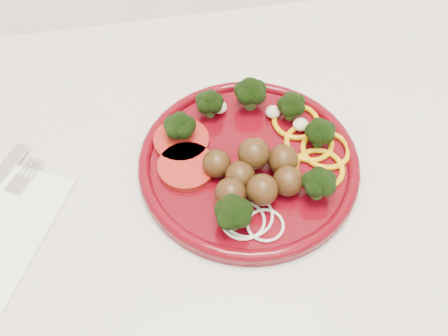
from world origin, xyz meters
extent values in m
cube|color=beige|center=(0.00, 1.70, 0.43)|extent=(2.40, 0.60, 0.87)
cube|color=beige|center=(0.00, 1.70, 0.89)|extent=(2.40, 0.60, 0.03)
cylinder|color=#4D040C|center=(-0.11, 1.71, 0.91)|extent=(0.25, 0.25, 0.01)
torus|color=#4D040C|center=(-0.11, 1.71, 0.91)|extent=(0.25, 0.25, 0.01)
sphere|color=#482D12|center=(-0.08, 1.67, 0.93)|extent=(0.03, 0.03, 0.03)
sphere|color=#482D12|center=(-0.15, 1.70, 0.93)|extent=(0.03, 0.03, 0.03)
sphere|color=#482D12|center=(-0.13, 1.68, 0.93)|extent=(0.03, 0.03, 0.03)
sphere|color=#482D12|center=(-0.11, 1.66, 0.93)|extent=(0.03, 0.03, 0.03)
sphere|color=#482D12|center=(-0.11, 1.70, 0.93)|extent=(0.03, 0.03, 0.03)
sphere|color=#482D12|center=(-0.14, 1.66, 0.93)|extent=(0.03, 0.03, 0.03)
sphere|color=#482D12|center=(-0.08, 1.70, 0.93)|extent=(0.03, 0.03, 0.03)
torus|color=#CA9007|center=(-0.04, 1.72, 0.92)|extent=(0.06, 0.06, 0.01)
torus|color=#CA9007|center=(-0.04, 1.69, 0.92)|extent=(0.06, 0.06, 0.01)
torus|color=#CA9007|center=(-0.04, 1.76, 0.92)|extent=(0.06, 0.06, 0.01)
torus|color=#CA9007|center=(-0.02, 1.71, 0.92)|extent=(0.06, 0.06, 0.01)
cylinder|color=#720A07|center=(-0.18, 1.75, 0.92)|extent=(0.06, 0.06, 0.01)
cylinder|color=#720A07|center=(-0.18, 1.72, 0.92)|extent=(0.06, 0.06, 0.01)
torus|color=beige|center=(-0.13, 1.64, 0.91)|extent=(0.05, 0.05, 0.00)
torus|color=beige|center=(-0.11, 1.63, 0.91)|extent=(0.04, 0.04, 0.00)
torus|color=beige|center=(-0.13, 1.64, 0.91)|extent=(0.05, 0.05, 0.00)
ellipsoid|color=#C6B793|center=(-0.07, 1.77, 0.92)|extent=(0.02, 0.02, 0.01)
ellipsoid|color=#C6B793|center=(-0.13, 1.79, 0.92)|extent=(0.02, 0.02, 0.01)
ellipsoid|color=#C6B793|center=(-0.04, 1.75, 0.92)|extent=(0.02, 0.02, 0.01)
cube|color=silver|center=(-0.36, 1.73, 0.91)|extent=(0.03, 0.03, 0.00)
cube|color=silver|center=(-0.35, 1.75, 0.91)|extent=(0.02, 0.03, 0.00)
cube|color=silver|center=(-0.35, 1.75, 0.91)|extent=(0.02, 0.03, 0.00)
cube|color=silver|center=(-0.35, 1.75, 0.91)|extent=(0.02, 0.03, 0.00)
cube|color=silver|center=(-0.36, 1.76, 0.91)|extent=(0.02, 0.03, 0.00)
camera|label=1|loc=(-0.20, 1.39, 1.36)|focal=40.00mm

